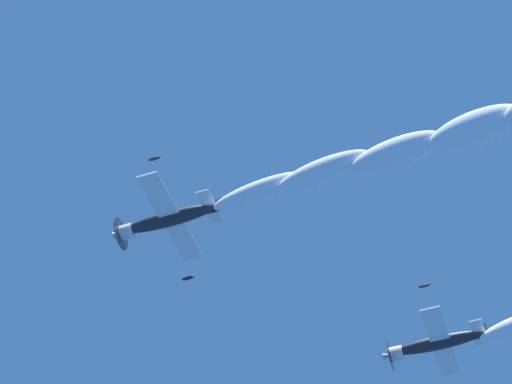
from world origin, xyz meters
TOP-DOWN VIEW (x-y plane):
  - airplane_lead at (-4.84, -5.28)m, footprint 7.93×8.27m
  - airplane_left_wingman at (12.09, 8.87)m, footprint 7.93×8.13m

SIDE VIEW (x-z plane):
  - airplane_lead at x=-4.84m, z-range 64.73..68.78m
  - airplane_left_wingman at x=12.09m, z-range 66.05..70.30m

